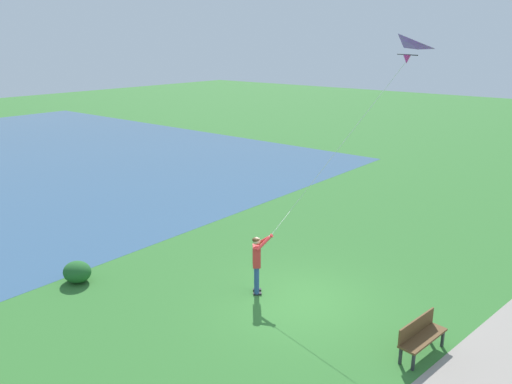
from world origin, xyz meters
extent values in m
plane|color=#33702D|center=(0.00, 0.00, 0.00)|extent=(120.00, 120.00, 0.00)
cube|color=#232328|center=(1.34, 0.30, 0.03)|extent=(0.25, 0.24, 0.06)
cylinder|color=#2D4C8E|center=(1.36, 0.31, 0.45)|extent=(0.14, 0.14, 0.82)
cube|color=#232328|center=(1.18, 0.48, 0.03)|extent=(0.25, 0.24, 0.06)
cylinder|color=#2D4C8E|center=(1.20, 0.49, 0.45)|extent=(0.14, 0.14, 0.82)
cube|color=red|center=(1.28, 0.40, 1.16)|extent=(0.43, 0.45, 0.60)
sphere|color=#DBB28E|center=(1.28, 0.40, 1.62)|extent=(0.22, 0.22, 0.22)
ellipsoid|color=#4C3319|center=(1.29, 0.41, 1.66)|extent=(0.32, 0.32, 0.13)
cylinder|color=red|center=(1.17, 0.19, 1.61)|extent=(0.56, 0.21, 0.43)
cylinder|color=red|center=(1.05, 0.32, 1.61)|extent=(0.27, 0.55, 0.43)
sphere|color=#DBB28E|center=(0.99, 0.15, 1.74)|extent=(0.10, 0.10, 0.10)
pyramid|color=purple|center=(-1.42, -1.94, 6.87)|extent=(1.37, 1.31, 0.41)
cone|color=#E02D9E|center=(-1.62, -2.16, 6.59)|extent=(0.28, 0.28, 0.22)
cylinder|color=black|center=(-1.62, -2.16, 6.70)|extent=(0.92, 0.82, 0.02)
cylinder|color=silver|center=(-0.31, -1.01, 4.14)|extent=(2.62, 2.33, 4.81)
cube|color=brown|center=(-3.64, 0.32, 0.45)|extent=(0.62, 1.54, 0.05)
cube|color=brown|center=(-3.46, 0.29, 0.68)|extent=(0.22, 1.49, 0.40)
cube|color=#2D2D33|center=(-3.89, -0.33, 0.23)|extent=(0.07, 0.07, 0.45)
cube|color=#2D2D33|center=(-3.57, -0.37, 0.23)|extent=(0.07, 0.07, 0.45)
cube|color=#2D2D33|center=(-3.72, 1.00, 0.23)|extent=(0.07, 0.07, 0.45)
cube|color=#2D2D33|center=(-3.40, 0.96, 0.23)|extent=(0.07, 0.07, 0.45)
ellipsoid|color=#236028|center=(5.93, 3.31, 0.32)|extent=(0.90, 0.80, 0.64)
camera|label=1|loc=(-7.27, 10.78, 7.05)|focal=35.93mm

